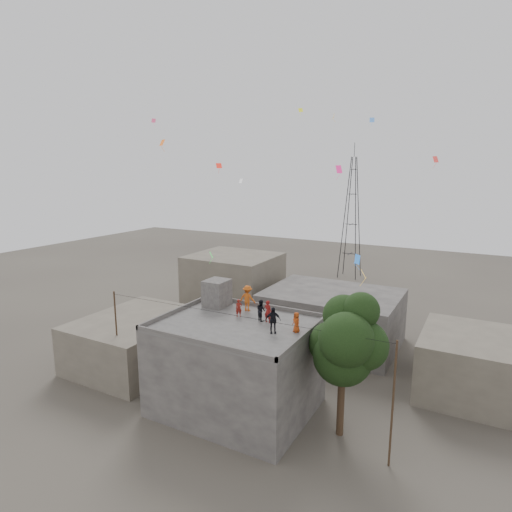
{
  "coord_description": "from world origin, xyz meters",
  "views": [
    {
      "loc": [
        14.09,
        -22.93,
        16.12
      ],
      "look_at": [
        0.31,
        2.27,
        10.32
      ],
      "focal_mm": 30.0,
      "sensor_mm": 36.0,
      "label": 1
    }
  ],
  "objects_px": {
    "tree": "(347,342)",
    "person_red_adult": "(268,311)",
    "stair_head_box": "(217,293)",
    "person_dark_adult": "(273,320)",
    "transmission_tower": "(352,218)"
  },
  "relations": [
    {
      "from": "person_red_adult",
      "to": "person_dark_adult",
      "type": "height_order",
      "value": "person_dark_adult"
    },
    {
      "from": "stair_head_box",
      "to": "person_dark_adult",
      "type": "distance_m",
      "value": 6.72
    },
    {
      "from": "transmission_tower",
      "to": "person_dark_adult",
      "type": "height_order",
      "value": "transmission_tower"
    },
    {
      "from": "transmission_tower",
      "to": "tree",
      "type": "bearing_deg",
      "value": -73.91
    },
    {
      "from": "transmission_tower",
      "to": "person_dark_adult",
      "type": "xyz_separation_m",
      "value": [
        6.88,
        -40.25,
        -2.13
      ]
    },
    {
      "from": "person_red_adult",
      "to": "person_dark_adult",
      "type": "bearing_deg",
      "value": 134.57
    },
    {
      "from": "person_red_adult",
      "to": "tree",
      "type": "bearing_deg",
      "value": -178.92
    },
    {
      "from": "tree",
      "to": "transmission_tower",
      "type": "distance_m",
      "value": 41.12
    },
    {
      "from": "tree",
      "to": "person_red_adult",
      "type": "relative_size",
      "value": 5.96
    },
    {
      "from": "stair_head_box",
      "to": "person_dark_adult",
      "type": "bearing_deg",
      "value": -25.08
    },
    {
      "from": "stair_head_box",
      "to": "tree",
      "type": "distance_m",
      "value": 10.8
    },
    {
      "from": "transmission_tower",
      "to": "person_red_adult",
      "type": "xyz_separation_m",
      "value": [
        5.74,
        -38.7,
        -2.21
      ]
    },
    {
      "from": "tree",
      "to": "person_red_adult",
      "type": "xyz_separation_m",
      "value": [
        -5.62,
        0.71,
        0.76
      ]
    },
    {
      "from": "stair_head_box",
      "to": "transmission_tower",
      "type": "distance_m",
      "value": 37.46
    },
    {
      "from": "transmission_tower",
      "to": "person_red_adult",
      "type": "relative_size",
      "value": 13.1
    }
  ]
}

